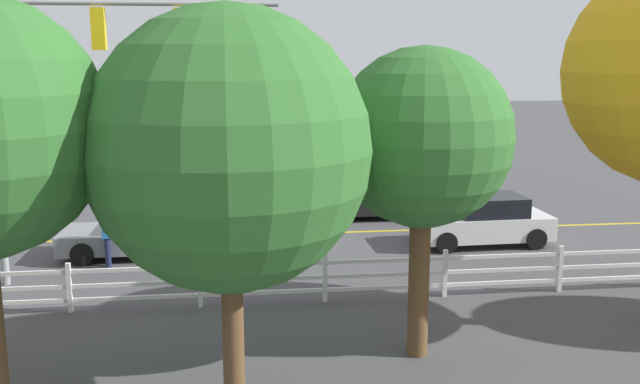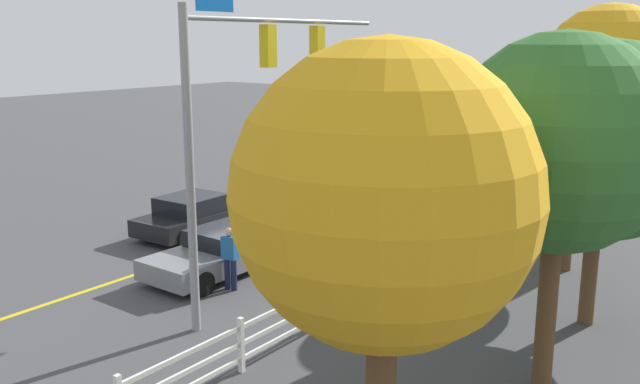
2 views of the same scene
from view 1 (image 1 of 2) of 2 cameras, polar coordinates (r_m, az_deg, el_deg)
The scene contains 11 objects.
ground_plane at distance 22.68m, azimuth -5.58°, elevation -3.50°, with size 120.00×120.00×0.00m, color #444447.
lane_center_stripe at distance 23.11m, azimuth 4.40°, elevation -3.19°, with size 28.00×0.16×0.01m, color gold.
signal_assembly at distance 18.26m, azimuth -19.79°, elevation 8.65°, with size 7.04×0.37×7.32m.
car_0 at distance 21.94m, azimuth 13.10°, elevation -2.30°, with size 4.11×1.91×1.51m.
car_1 at distance 24.21m, azimuth -7.73°, elevation -1.03°, with size 4.36×2.15×1.34m.
car_2 at distance 25.07m, azimuth 4.85°, elevation -0.36°, with size 4.63×2.03×1.52m.
car_3 at distance 20.93m, azimuth -13.86°, elevation -3.33°, with size 4.67×2.04×1.24m.
pedestrian at distance 19.88m, azimuth -16.89°, elevation -3.29°, with size 0.33×0.44×1.69m.
white_rail_fence at distance 16.79m, azimuth 5.34°, elevation -6.66°, with size 26.10×0.10×1.15m.
tree_1 at distance 13.01m, azimuth 8.33°, elevation 4.25°, with size 3.32×3.32×5.89m.
tree_5 at distance 10.94m, azimuth -7.43°, elevation 3.40°, with size 4.45×4.45×6.51m.
Camera 1 is at (0.48, 21.93, 5.75)m, focal length 39.51 mm.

